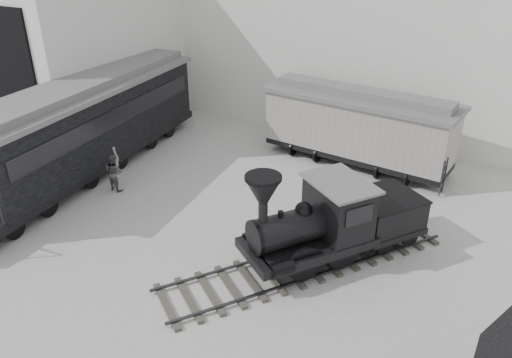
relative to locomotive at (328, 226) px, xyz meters
The scene contains 8 objects.
ground 4.10m from the locomotive, 125.35° to the right, with size 90.00×90.00×0.00m, color #9E9E9B.
north_wall 12.75m from the locomotive, 100.74° to the left, with size 34.00×2.51×11.00m.
west_pavilion 18.35m from the locomotive, 157.89° to the left, with size 7.00×12.11×9.00m.
locomotive is the anchor object (origin of this frame).
boxcar 8.18m from the locomotive, 101.38° to the left, with size 9.21×3.74×3.67m.
passenger_coach 12.31m from the locomotive, behind, with size 4.52×14.97×3.95m.
visitor_a 10.92m from the locomotive, behind, with size 0.67×0.44×1.83m, color #B4B4B4.
visitor_b 9.87m from the locomotive, behind, with size 0.80×0.63×1.65m, color #444448.
Camera 1 is at (6.81, -10.34, 10.22)m, focal length 35.00 mm.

